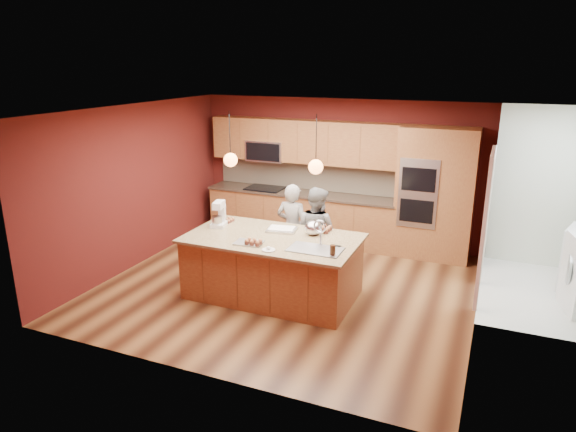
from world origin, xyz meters
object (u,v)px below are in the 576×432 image
at_px(island, 274,266).
at_px(mixing_bowl, 313,228).
at_px(person_left, 292,229).
at_px(person_right, 316,232).
at_px(stand_mixer, 219,216).

bearing_deg(island, mixing_bowl, 33.54).
height_order(island, person_left, person_left).
xyz_separation_m(person_right, stand_mixer, (-1.30, -0.81, 0.35)).
relative_size(person_left, stand_mixer, 3.81).
bearing_deg(person_right, person_left, 19.66).
xyz_separation_m(person_right, mixing_bowl, (0.18, -0.63, 0.28)).
relative_size(person_right, stand_mixer, 3.78).
bearing_deg(stand_mixer, person_left, 29.33).
bearing_deg(mixing_bowl, person_left, 133.20).
bearing_deg(person_right, stand_mixer, 51.60).
relative_size(stand_mixer, mixing_bowl, 1.51).
bearing_deg(person_right, mixing_bowl, 125.37).
bearing_deg(stand_mixer, person_right, 18.88).
bearing_deg(island, stand_mixer, 171.59).
distance_m(person_left, mixing_bowl, 0.90).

